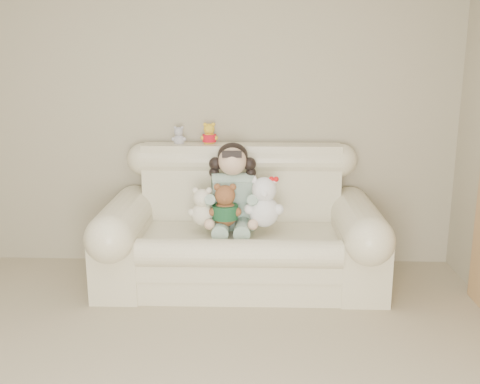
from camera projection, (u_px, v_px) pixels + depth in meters
name	position (u px, v px, depth m)	size (l,w,h in m)	color
wall_back	(178.00, 107.00, 4.50)	(4.50, 4.50, 0.00)	#A9A286
sofa	(240.00, 219.00, 4.19)	(2.10, 0.95, 1.03)	#FFF6CD
seated_child	(233.00, 186.00, 4.21)	(0.40, 0.49, 0.67)	#2F6C4F
brown_teddy	(225.00, 201.00, 4.04)	(0.24, 0.18, 0.37)	brown
white_cat	(264.00, 196.00, 4.02)	(0.29, 0.22, 0.45)	white
cream_teddy	(202.00, 203.00, 4.06)	(0.21, 0.16, 0.33)	#EDE5CD
yellow_mini_bear	(209.00, 132.00, 4.42)	(0.14, 0.11, 0.22)	yellow
grey_mini_plush	(179.00, 134.00, 4.42)	(0.12, 0.09, 0.18)	#BBBBC2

